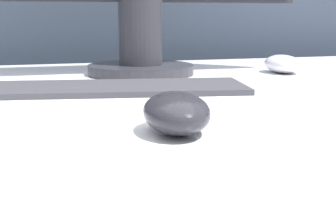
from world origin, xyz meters
TOP-DOWN VIEW (x-y plane):
  - partition_panel at (0.00, 0.68)m, footprint 5.00×0.03m
  - computer_mouse_near at (-0.04, -0.19)m, footprint 0.08×0.11m
  - keyboard at (-0.10, -0.00)m, footprint 0.46×0.21m
  - computer_mouse_far at (0.32, 0.23)m, footprint 0.07×0.10m

SIDE VIEW (x-z plane):
  - partition_panel at x=0.00m, z-range 0.00..1.41m
  - keyboard at x=-0.10m, z-range 0.73..0.75m
  - computer_mouse_far at x=0.32m, z-range 0.73..0.76m
  - computer_mouse_near at x=-0.04m, z-range 0.73..0.77m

